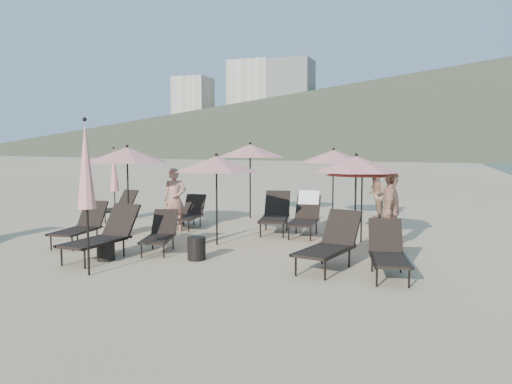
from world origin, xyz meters
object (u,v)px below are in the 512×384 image
(side_table_0, at_px, (106,250))
(beachgoer_b, at_px, (375,194))
(umbrella_open_4, at_px, (333,156))
(umbrella_open_1, at_px, (216,164))
(umbrella_open_2, at_px, (356,164))
(umbrella_closed_0, at_px, (86,166))
(umbrella_open_3, at_px, (250,151))
(beachgoer_a, at_px, (175,200))
(lounger_8, at_px, (182,212))
(lounger_10, at_px, (305,214))
(lounger_2, at_px, (103,235))
(lounger_3, at_px, (160,233))
(beachgoer_c, at_px, (391,211))
(umbrella_open_0, at_px, (127,155))
(lounger_7, at_px, (189,213))
(lounger_9, at_px, (275,214))
(lounger_4, at_px, (330,243))
(umbrella_open_5, at_px, (362,168))
(umbrella_closed_1, at_px, (114,171))
(lounger_5, at_px, (388,251))
(lounger_1, at_px, (81,225))
(side_table_1, at_px, (197,248))
(lounger_6, at_px, (117,207))

(side_table_0, height_order, beachgoer_b, beachgoer_b)
(umbrella_open_4, bearing_deg, side_table_0, -115.40)
(umbrella_open_1, height_order, side_table_0, umbrella_open_1)
(umbrella_open_2, height_order, umbrella_closed_0, umbrella_closed_0)
(umbrella_open_3, bearing_deg, beachgoer_a, -108.27)
(lounger_8, height_order, lounger_10, lounger_10)
(lounger_2, distance_m, lounger_3, 1.25)
(lounger_8, relative_size, lounger_10, 0.88)
(lounger_2, xyz_separation_m, umbrella_closed_0, (0.62, -1.24, 1.44))
(beachgoer_a, distance_m, beachgoer_c, 5.78)
(umbrella_open_2, height_order, beachgoer_b, umbrella_open_2)
(umbrella_open_0, height_order, beachgoer_b, umbrella_open_0)
(lounger_7, distance_m, umbrella_open_4, 4.65)
(lounger_9, bearing_deg, lounger_4, -69.96)
(umbrella_open_5, bearing_deg, umbrella_open_2, -92.05)
(umbrella_closed_0, bearing_deg, umbrella_open_0, 115.57)
(umbrella_open_1, distance_m, umbrella_closed_1, 4.57)
(umbrella_open_0, distance_m, umbrella_closed_1, 1.89)
(lounger_9, height_order, umbrella_open_5, umbrella_open_5)
(umbrella_open_5, bearing_deg, umbrella_open_3, 143.44)
(lounger_4, xyz_separation_m, umbrella_open_5, (0.16, 2.85, 1.29))
(lounger_5, height_order, umbrella_open_1, umbrella_open_1)
(lounger_5, distance_m, side_table_0, 5.48)
(beachgoer_c, bearing_deg, beachgoer_b, 10.02)
(lounger_1, xyz_separation_m, umbrella_closed_0, (2.06, -2.30, 1.49))
(lounger_2, xyz_separation_m, umbrella_open_4, (3.37, 6.61, 1.51))
(lounger_1, distance_m, beachgoer_c, 7.09)
(lounger_9, height_order, umbrella_closed_0, umbrella_closed_0)
(umbrella_open_0, height_order, side_table_0, umbrella_open_0)
(lounger_2, height_order, lounger_4, lounger_2)
(lounger_2, bearing_deg, umbrella_open_1, 56.57)
(umbrella_open_3, relative_size, umbrella_open_4, 1.08)
(side_table_0, bearing_deg, lounger_9, 64.13)
(umbrella_open_5, bearing_deg, beachgoer_b, 92.26)
(umbrella_open_1, distance_m, side_table_1, 2.30)
(lounger_7, distance_m, beachgoer_b, 5.93)
(side_table_0, bearing_deg, umbrella_closed_0, -67.04)
(lounger_4, xyz_separation_m, umbrella_open_4, (-1.15, 5.86, 1.52))
(lounger_8, xyz_separation_m, umbrella_closed_0, (1.23, -5.66, 1.53))
(umbrella_open_5, distance_m, beachgoer_c, 1.41)
(lounger_5, bearing_deg, umbrella_open_3, 117.77)
(umbrella_open_3, relative_size, side_table_0, 5.84)
(umbrella_open_3, bearing_deg, lounger_9, -55.11)
(lounger_5, relative_size, lounger_8, 1.06)
(lounger_3, bearing_deg, umbrella_open_0, 121.66)
(beachgoer_c, bearing_deg, umbrella_open_1, 99.68)
(lounger_8, relative_size, beachgoer_b, 1.01)
(lounger_1, relative_size, umbrella_closed_0, 0.62)
(umbrella_open_3, relative_size, umbrella_closed_1, 1.07)
(lounger_6, bearing_deg, side_table_1, -32.13)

